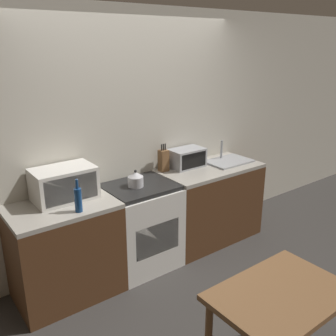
% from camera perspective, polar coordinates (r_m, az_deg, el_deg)
% --- Properties ---
extents(ground_plane, '(16.00, 16.00, 0.00)m').
position_cam_1_polar(ground_plane, '(3.78, 3.65, -17.97)').
color(ground_plane, '#33302D').
extents(wall_back, '(10.00, 0.06, 2.60)m').
position_cam_1_polar(wall_back, '(3.96, -5.43, 4.68)').
color(wall_back, beige).
rests_on(wall_back, ground_plane).
extents(counter_left_run, '(0.93, 0.62, 0.90)m').
position_cam_1_polar(counter_left_run, '(3.61, -15.36, -12.05)').
color(counter_left_run, '#4C2D19').
rests_on(counter_left_run, ground_plane).
extents(counter_right_run, '(1.21, 0.62, 0.90)m').
position_cam_1_polar(counter_right_run, '(4.45, 6.24, -5.32)').
color(counter_right_run, '#4C2D19').
rests_on(counter_right_run, ground_plane).
extents(stove_range, '(0.70, 0.62, 0.90)m').
position_cam_1_polar(stove_range, '(3.92, -4.17, -8.79)').
color(stove_range, silver).
rests_on(stove_range, ground_plane).
extents(kettle, '(0.15, 0.15, 0.17)m').
position_cam_1_polar(kettle, '(3.68, -4.95, -1.73)').
color(kettle, '#B7B7BC').
rests_on(kettle, stove_range).
extents(microwave, '(0.54, 0.35, 0.30)m').
position_cam_1_polar(microwave, '(3.47, -15.55, -2.33)').
color(microwave, silver).
rests_on(microwave, counter_left_run).
extents(bottle, '(0.06, 0.06, 0.29)m').
position_cam_1_polar(bottle, '(3.21, -13.53, -4.66)').
color(bottle, navy).
rests_on(bottle, counter_left_run).
extents(knife_block, '(0.10, 0.09, 0.31)m').
position_cam_1_polar(knife_block, '(4.10, -0.69, 1.17)').
color(knife_block, brown).
rests_on(knife_block, counter_right_run).
extents(toaster_oven, '(0.39, 0.25, 0.21)m').
position_cam_1_polar(toaster_oven, '(4.24, 2.91, 1.55)').
color(toaster_oven, '#999BA0').
rests_on(toaster_oven, counter_right_run).
extents(sink_basin, '(0.53, 0.36, 0.24)m').
position_cam_1_polar(sink_basin, '(4.49, 9.18, 1.10)').
color(sink_basin, '#999BA0').
rests_on(sink_basin, counter_right_run).
extents(dining_table, '(0.90, 0.62, 0.72)m').
position_cam_1_polar(dining_table, '(2.70, 16.67, -19.45)').
color(dining_table, brown).
rests_on(dining_table, ground_plane).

